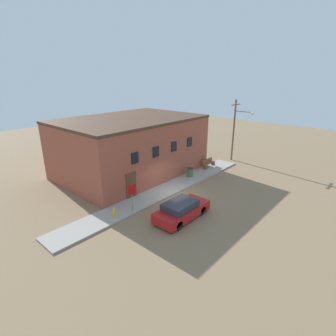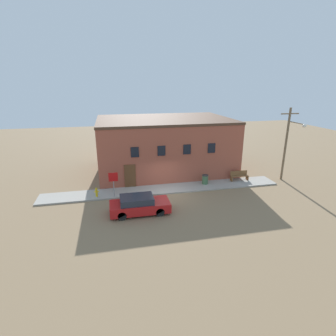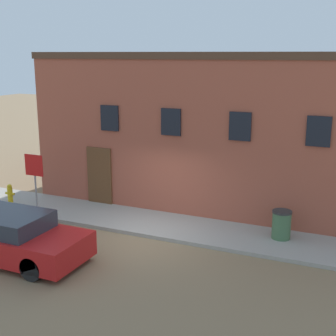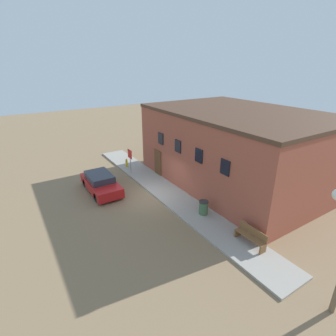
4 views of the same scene
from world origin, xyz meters
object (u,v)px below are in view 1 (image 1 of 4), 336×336
at_px(parked_car, 182,210).
at_px(fire_hydrant, 114,212).
at_px(utility_pole, 236,127).
at_px(trash_bin, 190,172).
at_px(stop_sign, 132,193).
at_px(bench, 208,163).

bearing_deg(parked_car, fire_hydrant, 132.48).
bearing_deg(fire_hydrant, utility_pole, 1.31).
height_order(fire_hydrant, trash_bin, trash_bin).
distance_m(stop_sign, trash_bin, 8.40).
bearing_deg(utility_pole, bench, 172.07).
height_order(stop_sign, trash_bin, stop_sign).
height_order(stop_sign, parked_car, stop_sign).
bearing_deg(trash_bin, bench, 3.36).
distance_m(utility_pole, parked_car, 15.26).
bearing_deg(fire_hydrant, parked_car, -47.52).
height_order(bench, parked_car, parked_car).
xyz_separation_m(fire_hydrant, bench, (13.22, 1.00, 0.07)).
bearing_deg(stop_sign, bench, 6.11).
relative_size(stop_sign, bench, 1.19).
height_order(stop_sign, utility_pole, utility_pole).
relative_size(fire_hydrant, parked_car, 0.18).
bearing_deg(utility_pole, fire_hydrant, -178.69).
xyz_separation_m(stop_sign, parked_car, (1.71, -3.15, -0.92)).
height_order(fire_hydrant, bench, bench).
relative_size(stop_sign, trash_bin, 2.37).
xyz_separation_m(stop_sign, bench, (11.81, 1.26, -0.99)).
relative_size(bench, utility_pole, 0.25).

